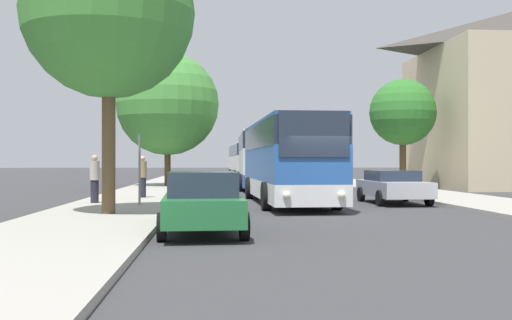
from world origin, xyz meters
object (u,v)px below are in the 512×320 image
at_px(bus_rear, 247,161).
at_px(tree_right_near, 403,113).
at_px(parked_car_left_curb, 202,202).
at_px(bus_stop_sign, 140,161).
at_px(tree_left_near, 109,13).
at_px(pedestrian_waiting_far, 95,179).
at_px(parked_car_right_near, 393,186).
at_px(bus_front, 287,160).
at_px(tree_left_far, 168,104).
at_px(bus_middle, 260,159).
at_px(pedestrian_waiting_near, 143,176).

relative_size(bus_rear, tree_right_near, 1.85).
xyz_separation_m(parked_car_left_curb, bus_stop_sign, (-2.36, 7.50, 0.98)).
height_order(tree_left_near, tree_right_near, tree_left_near).
bearing_deg(pedestrian_waiting_far, parked_car_right_near, -2.69).
relative_size(parked_car_left_curb, pedestrian_waiting_far, 2.37).
xyz_separation_m(bus_front, parked_car_right_near, (4.29, -0.24, -1.05)).
bearing_deg(parked_car_right_near, tree_right_near, -110.45).
distance_m(tree_left_far, tree_right_near, 14.90).
bearing_deg(bus_stop_sign, parked_car_right_near, 12.36).
bearing_deg(parked_car_left_curb, pedestrian_waiting_far, 113.19).
xyz_separation_m(parked_car_right_near, tree_left_near, (-10.40, -5.64, 5.43)).
bearing_deg(parked_car_right_near, bus_stop_sign, 11.66).
bearing_deg(parked_car_left_curb, parked_car_right_near, 49.73).
bearing_deg(tree_left_near, pedestrian_waiting_far, 105.68).
bearing_deg(bus_front, pedestrian_waiting_far, -172.83).
xyz_separation_m(bus_stop_sign, tree_right_near, (14.09, 13.83, 2.94)).
distance_m(bus_middle, tree_left_far, 7.19).
bearing_deg(bus_rear, bus_middle, -91.70).
distance_m(pedestrian_waiting_near, tree_left_far, 13.69).
bearing_deg(bus_front, bus_rear, 88.47).
distance_m(bus_middle, parked_car_left_curb, 23.16).
height_order(bus_stop_sign, tree_right_near, tree_right_near).
bearing_deg(bus_stop_sign, bus_front, 23.24).
height_order(bus_front, parked_car_right_near, bus_front).
distance_m(tree_left_near, tree_left_far, 21.04).
xyz_separation_m(parked_car_right_near, bus_stop_sign, (-9.90, -2.17, 1.01)).
relative_size(bus_rear, pedestrian_waiting_far, 6.71).
bearing_deg(pedestrian_waiting_far, tree_left_near, -81.42).
distance_m(bus_middle, pedestrian_waiting_far, 15.96).
distance_m(bus_middle, bus_stop_sign, 16.37).
bearing_deg(parked_car_right_near, pedestrian_waiting_near, -13.88).
xyz_separation_m(parked_car_left_curb, tree_left_far, (-2.68, 25.06, 4.69)).
distance_m(tree_left_near, tree_right_near, 22.67).
bearing_deg(tree_left_far, tree_right_near, -14.54).
bearing_deg(bus_front, tree_left_near, -137.68).
relative_size(parked_car_left_curb, pedestrian_waiting_near, 2.37).
distance_m(bus_middle, parked_car_right_near, 13.99).
xyz_separation_m(bus_middle, pedestrian_waiting_far, (-7.36, -14.15, -0.79)).
bearing_deg(parked_car_left_curb, tree_right_near, 58.87).
bearing_deg(bus_middle, parked_car_right_near, -70.54).
bearing_deg(parked_car_left_curb, tree_left_near, 122.97).
height_order(bus_front, bus_rear, bus_front).
bearing_deg(bus_front, tree_left_far, 109.81).
bearing_deg(tree_right_near, bus_stop_sign, -135.54).
distance_m(bus_rear, pedestrian_waiting_near, 27.13).
height_order(bus_front, tree_right_near, tree_right_near).
bearing_deg(tree_right_near, bus_rear, 116.28).
bearing_deg(bus_rear, bus_stop_sign, -101.70).
bearing_deg(parked_car_left_curb, tree_left_far, 93.79).
height_order(parked_car_right_near, bus_stop_sign, bus_stop_sign).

